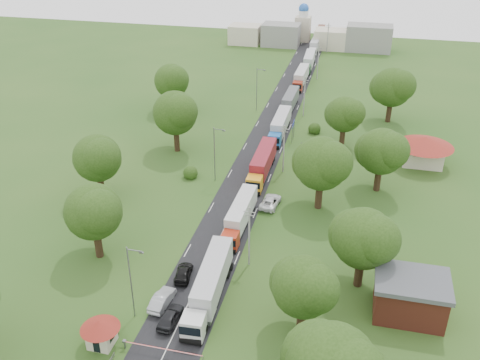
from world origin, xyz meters
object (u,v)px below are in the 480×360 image
(boom_barrier, at_px, (151,347))
(guard_booth, at_px, (100,329))
(info_sign, at_px, (293,127))
(car_lane_mid, at_px, (162,300))
(truck_0, at_px, (210,284))
(car_lane_front, at_px, (170,317))

(boom_barrier, distance_m, guard_booth, 5.98)
(info_sign, height_order, car_lane_mid, info_sign)
(boom_barrier, xyz_separation_m, info_sign, (6.56, 60.00, 2.11))
(truck_0, bearing_deg, info_sign, 86.77)
(info_sign, xyz_separation_m, car_lane_mid, (-8.20, -52.37, -2.18))
(info_sign, xyz_separation_m, car_lane_front, (-6.20, -55.00, -2.19))
(info_sign, relative_size, car_lane_mid, 0.82)
(guard_booth, bearing_deg, boom_barrier, 0.01)
(guard_booth, xyz_separation_m, info_sign, (12.40, 60.00, 0.84))
(boom_barrier, height_order, guard_booth, guard_booth)
(guard_booth, relative_size, info_sign, 1.07)
(guard_booth, height_order, truck_0, truck_0)
(boom_barrier, xyz_separation_m, car_lane_front, (0.36, 5.00, -0.08))
(info_sign, bearing_deg, car_lane_front, -96.43)
(guard_booth, height_order, info_sign, info_sign)
(boom_barrier, height_order, car_lane_front, car_lane_front)
(info_sign, xyz_separation_m, truck_0, (-2.82, -49.92, -0.71))
(boom_barrier, bearing_deg, car_lane_front, 85.91)
(boom_barrier, relative_size, guard_booth, 2.10)
(car_lane_mid, bearing_deg, info_sign, -94.54)
(truck_0, relative_size, car_lane_front, 3.28)
(truck_0, bearing_deg, guard_booth, -133.56)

